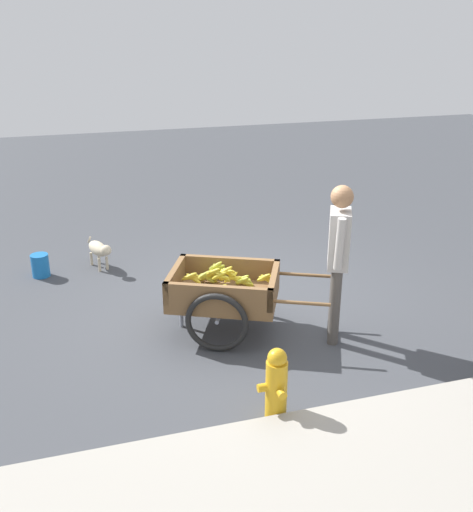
# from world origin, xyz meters

# --- Properties ---
(ground_plane) EXTENTS (24.00, 24.00, 0.00)m
(ground_plane) POSITION_xyz_m (0.00, 0.00, 0.00)
(ground_plane) COLOR #3D3F44
(fruit_cart) EXTENTS (1.82, 1.38, 0.71)m
(fruit_cart) POSITION_xyz_m (0.33, 0.35, 0.44)
(fruit_cart) COLOR brown
(fruit_cart) RESTS_ON ground
(vendor_person) EXTENTS (0.32, 0.51, 1.65)m
(vendor_person) POSITION_xyz_m (-0.71, 0.84, 0.99)
(vendor_person) COLOR #4C4742
(vendor_person) RESTS_ON ground
(dog) EXTENTS (0.32, 0.64, 0.40)m
(dog) POSITION_xyz_m (1.48, -1.73, 0.27)
(dog) COLOR beige
(dog) RESTS_ON ground
(fire_hydrant) EXTENTS (0.25, 0.25, 0.67)m
(fire_hydrant) POSITION_xyz_m (0.32, 1.94, 0.33)
(fire_hydrant) COLOR gold
(fire_hydrant) RESTS_ON ground
(plastic_bucket) EXTENTS (0.23, 0.23, 0.30)m
(plastic_bucket) POSITION_xyz_m (2.24, -1.68, 0.15)
(plastic_bucket) COLOR #1966B2
(plastic_bucket) RESTS_ON ground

